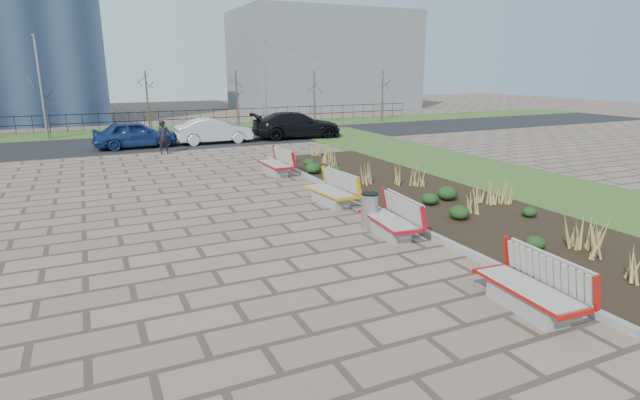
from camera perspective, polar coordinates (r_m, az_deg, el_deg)
name	(u,v)px	position (r m, az deg, el deg)	size (l,w,h in m)	color
ground	(316,286)	(10.11, -0.51, -9.85)	(120.00, 120.00, 0.00)	#796253
planting_bed	(422,195)	(17.23, 11.57, 0.53)	(4.50, 18.00, 0.10)	black
planting_curb	(362,202)	(15.98, 4.83, -0.25)	(0.16, 18.00, 0.15)	gray
grass_verge_near	(525,183)	(20.38, 22.39, 1.81)	(5.00, 38.00, 0.04)	#33511E
grass_verge_far	(148,131)	(36.80, -19.10, 7.48)	(80.00, 5.00, 0.04)	#33511E
road	(160,142)	(30.89, -17.83, 6.30)	(80.00, 7.00, 0.02)	black
bench_a	(528,285)	(9.70, 22.71, -8.95)	(0.90, 2.10, 1.00)	red
bench_b	(389,217)	(12.97, 7.85, -1.99)	(0.90, 2.10, 1.00)	red
bench_c	(330,189)	(15.84, 1.16, 1.25)	(0.90, 2.10, 1.00)	#E3AC0B
bench_d	(275,162)	(20.46, -5.19, 4.30)	(0.90, 2.10, 1.00)	#B70C1A
litter_bin	(369,211)	(13.50, 5.67, -1.30)	(0.44, 0.44, 0.97)	#B2B2B7
pedestrian	(164,137)	(26.58, -17.42, 6.86)	(0.61, 0.40, 1.67)	black
car_blue	(135,134)	(28.99, -20.36, 7.07)	(1.74, 4.33, 1.48)	navy
car_silver	(214,131)	(29.57, -12.05, 7.74)	(1.50, 4.31, 1.42)	#BABBC2
car_black	(297,125)	(31.14, -2.68, 8.56)	(2.24, 5.51, 1.60)	black
tree_b	(44,105)	(35.00, -29.01, 9.45)	(1.40, 1.40, 4.00)	#4C3D2D
tree_c	(148,102)	(35.13, -19.10, 10.49)	(1.40, 1.40, 4.00)	#4C3D2D
tree_d	(237,100)	(36.28, -9.49, 11.20)	(1.40, 1.40, 4.00)	#4C3D2D
tree_e	(314,98)	(38.34, -0.66, 11.59)	(1.40, 1.40, 4.00)	#4C3D2D
tree_f	(382,96)	(41.18, 7.13, 11.70)	(1.40, 1.40, 4.00)	#4C3D2D
lamp_west	(41,89)	(34.45, -29.27, 11.04)	(0.24, 0.60, 6.00)	gray
lamp_east	(266,85)	(36.35, -6.23, 12.90)	(0.24, 0.60, 6.00)	gray
railing_fence	(144,120)	(38.22, -19.44, 8.64)	(44.00, 0.10, 1.20)	black
building_grey	(322,61)	(55.71, 0.27, 15.65)	(18.00, 12.00, 10.00)	slate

